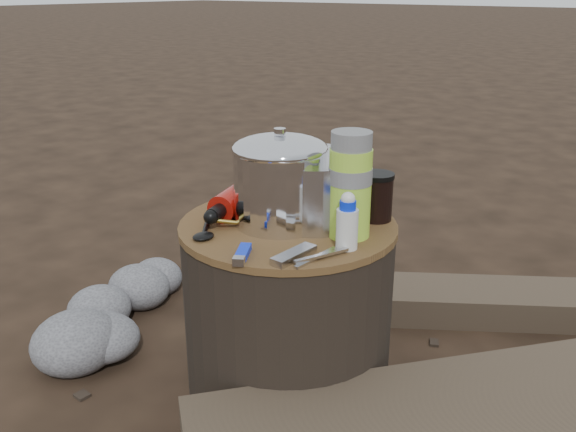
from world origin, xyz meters
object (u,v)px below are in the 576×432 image
Objects in this scene: camping_pot at (280,179)px; travel_mug at (377,197)px; thermos at (350,186)px; stump at (288,311)px; fuel_bottle at (239,197)px.

travel_mug is at bearing 43.54° from camping_pot.
camping_pot is at bearing -169.16° from thermos.
thermos is at bearing 10.84° from camping_pot.
fuel_bottle is at bearing 179.68° from stump.
travel_mug reaches higher than stump.
camping_pot is 0.77× the size of fuel_bottle.
fuel_bottle is at bearing -154.26° from travel_mug.
travel_mug is (-0.00, 0.12, -0.06)m from thermos.
stump is at bearing -135.55° from travel_mug.
thermos is (0.15, 0.02, 0.35)m from stump.
camping_pot is (-0.02, -0.01, 0.34)m from stump.
thermos is (0.17, 0.03, 0.01)m from camping_pot.
stump is at bearing 33.08° from camping_pot.
travel_mug is (0.16, 0.16, -0.05)m from camping_pot.
fuel_bottle is 1.19× the size of thermos.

